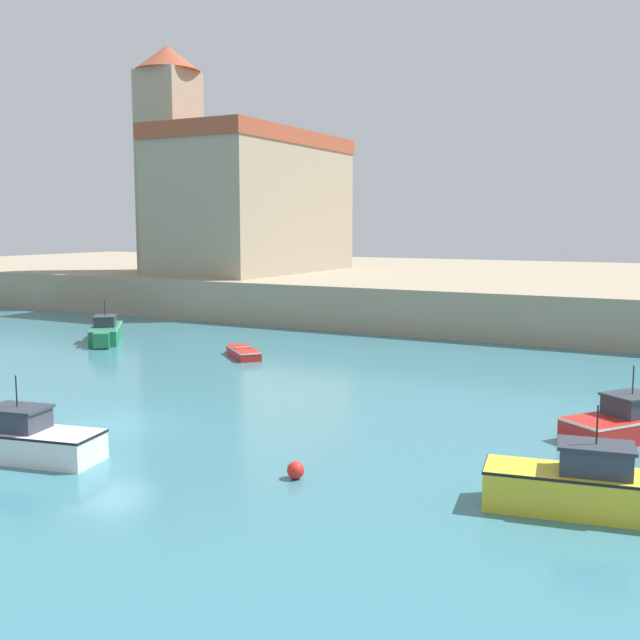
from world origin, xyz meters
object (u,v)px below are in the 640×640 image
object	(u,v)px
motorboat_yellow_1	(591,487)
mooring_buoy	(296,470)
church	(242,195)
dinghy_red_0	(243,352)
motorboat_green_2	(106,332)
motorboat_white_4	(20,439)
motorboat_red_5	(630,422)

from	to	relation	value
motorboat_yellow_1	mooring_buoy	world-z (taller)	motorboat_yellow_1
church	dinghy_red_0	bearing A→B (deg)	-56.31
motorboat_green_2	church	xyz separation A→B (m)	(-4.00, 19.99, 8.41)
motorboat_green_2	mooring_buoy	bearing A→B (deg)	-35.39
motorboat_green_2	mooring_buoy	xyz separation A→B (m)	(20.97, -14.90, -0.36)
dinghy_red_0	motorboat_white_4	size ratio (longest dim) A/B	0.60
dinghy_red_0	motorboat_white_4	xyz separation A→B (m)	(3.62, -16.69, 0.31)
motorboat_white_4	church	distance (m)	41.73
motorboat_green_2	motorboat_white_4	xyz separation A→B (m)	(13.20, -17.08, -0.03)
mooring_buoy	church	size ratio (longest dim) A/B	0.03
church	motorboat_green_2	bearing A→B (deg)	-78.67
dinghy_red_0	motorboat_yellow_1	bearing A→B (deg)	-35.79
motorboat_green_2	church	distance (m)	22.05
motorboat_green_2	church	bearing A→B (deg)	101.33
motorboat_white_4	mooring_buoy	world-z (taller)	motorboat_white_4
dinghy_red_0	motorboat_red_5	world-z (taller)	motorboat_red_5
mooring_buoy	church	bearing A→B (deg)	125.60
motorboat_yellow_1	motorboat_red_5	xyz separation A→B (m)	(0.14, 7.09, -0.12)
dinghy_red_0	motorboat_yellow_1	size ratio (longest dim) A/B	0.60
motorboat_yellow_1	motorboat_green_2	world-z (taller)	motorboat_yellow_1
motorboat_yellow_1	motorboat_white_4	xyz separation A→B (m)	(-14.96, -3.30, -0.07)
motorboat_green_2	church	size ratio (longest dim) A/B	0.26
dinghy_red_0	mooring_buoy	size ratio (longest dim) A/B	6.75
motorboat_white_4	mooring_buoy	xyz separation A→B (m)	(7.77, 2.18, -0.33)
motorboat_white_4	motorboat_red_5	world-z (taller)	motorboat_white_4
motorboat_white_4	motorboat_yellow_1	bearing A→B (deg)	12.44
motorboat_white_4	mooring_buoy	distance (m)	8.08
dinghy_red_0	motorboat_red_5	xyz separation A→B (m)	(18.72, -6.30, 0.25)
motorboat_yellow_1	mooring_buoy	distance (m)	7.28
motorboat_yellow_1	church	size ratio (longest dim) A/B	0.29
motorboat_red_5	motorboat_green_2	bearing A→B (deg)	166.72
motorboat_yellow_1	motorboat_white_4	world-z (taller)	motorboat_yellow_1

